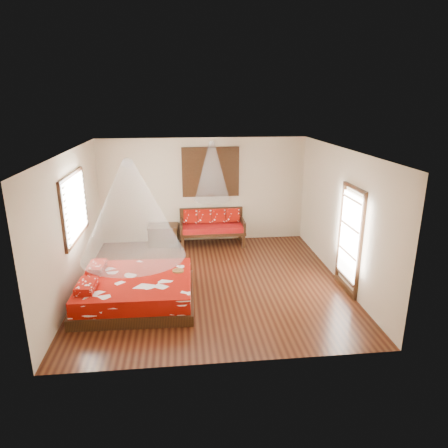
{
  "coord_description": "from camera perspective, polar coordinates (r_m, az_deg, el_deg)",
  "views": [
    {
      "loc": [
        -0.57,
        -7.77,
        3.76
      ],
      "look_at": [
        0.32,
        0.48,
        1.15
      ],
      "focal_mm": 32.0,
      "sensor_mm": 36.0,
      "label": 1
    }
  ],
  "objects": [
    {
      "name": "daybed",
      "position": [
        10.68,
        -1.71,
        -0.21
      ],
      "size": [
        1.71,
        0.76,
        0.94
      ],
      "color": "black",
      "rests_on": "floor"
    },
    {
      "name": "mosquito_net_main",
      "position": [
        7.37,
        -13.17,
        1.98
      ],
      "size": [
        1.91,
        1.91,
        1.8
      ],
      "primitive_type": "cone",
      "color": "white",
      "rests_on": "ceiling"
    },
    {
      "name": "storage_chest",
      "position": [
        10.81,
        -8.66,
        -1.54
      ],
      "size": [
        0.82,
        0.61,
        0.55
      ],
      "rotation": [
        0.0,
        0.0,
        -0.03
      ],
      "color": "black",
      "rests_on": "floor"
    },
    {
      "name": "room",
      "position": [
        8.14,
        -1.85,
        0.6
      ],
      "size": [
        5.54,
        5.54,
        2.84
      ],
      "color": "black",
      "rests_on": "ground"
    },
    {
      "name": "bed",
      "position": [
        7.94,
        -12.52,
        -9.2
      ],
      "size": [
        2.21,
        2.01,
        0.64
      ],
      "rotation": [
        0.0,
        0.0,
        -0.02
      ],
      "color": "black",
      "rests_on": "floor"
    },
    {
      "name": "wine_tray",
      "position": [
        7.96,
        -6.59,
        -6.44
      ],
      "size": [
        0.22,
        0.22,
        0.18
      ],
      "rotation": [
        0.0,
        0.0,
        -0.06
      ],
      "color": "brown",
      "rests_on": "bed"
    },
    {
      "name": "mosquito_net_daybed",
      "position": [
        10.2,
        -1.73,
        7.52
      ],
      "size": [
        0.91,
        0.91,
        1.5
      ],
      "primitive_type": "cone",
      "color": "white",
      "rests_on": "ceiling"
    },
    {
      "name": "window_left",
      "position": [
        8.5,
        -20.53,
        2.32
      ],
      "size": [
        0.1,
        1.74,
        1.34
      ],
      "color": "black",
      "rests_on": "wall_left"
    },
    {
      "name": "glazed_door",
      "position": [
        8.33,
        17.49,
        -2.22
      ],
      "size": [
        0.08,
        1.02,
        2.16
      ],
      "color": "black",
      "rests_on": "floor"
    },
    {
      "name": "shutter_panel",
      "position": [
        10.67,
        -1.92,
        7.42
      ],
      "size": [
        1.52,
        0.06,
        1.32
      ],
      "color": "black",
      "rests_on": "wall_back"
    }
  ]
}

